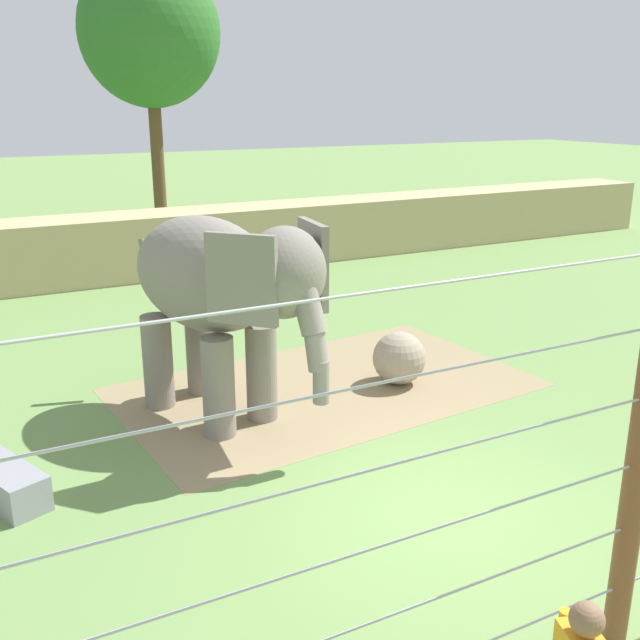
% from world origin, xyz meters
% --- Properties ---
extents(ground_plane, '(120.00, 120.00, 0.00)m').
position_xyz_m(ground_plane, '(0.00, 0.00, 0.00)').
color(ground_plane, '#6B8E4C').
extents(dirt_patch, '(7.00, 4.55, 0.01)m').
position_xyz_m(dirt_patch, '(0.71, 4.06, 0.00)').
color(dirt_patch, '#937F5B').
rests_on(dirt_patch, ground).
extents(embankment_wall, '(36.00, 1.80, 1.68)m').
position_xyz_m(embankment_wall, '(0.00, 13.47, 0.84)').
color(embankment_wall, tan).
rests_on(embankment_wall, ground).
extents(elephant, '(2.37, 4.01, 3.08)m').
position_xyz_m(elephant, '(-1.23, 3.73, 2.04)').
color(elephant, gray).
rests_on(elephant, ground).
extents(enrichment_ball, '(0.90, 0.90, 0.90)m').
position_xyz_m(enrichment_ball, '(1.89, 3.67, 0.45)').
color(enrichment_ball, gray).
rests_on(enrichment_ball, ground).
extents(cable_fence, '(10.57, 0.20, 3.70)m').
position_xyz_m(cable_fence, '(0.02, -2.46, 1.87)').
color(cable_fence, brown).
rests_on(cable_fence, ground).
extents(feed_trough, '(0.97, 1.49, 0.44)m').
position_xyz_m(feed_trough, '(-4.39, 2.75, 0.22)').
color(feed_trough, gray).
rests_on(feed_trough, ground).
extents(tree_far_left, '(4.68, 4.68, 9.22)m').
position_xyz_m(tree_far_left, '(2.37, 19.67, 6.72)').
color(tree_far_left, brown).
rests_on(tree_far_left, ground).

